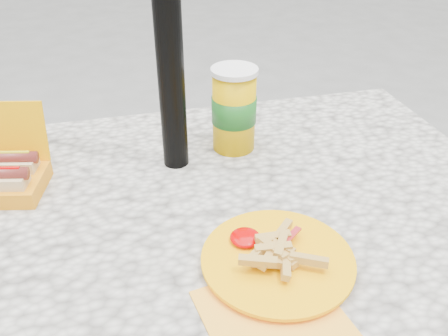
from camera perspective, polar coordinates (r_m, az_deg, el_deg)
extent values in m
cube|color=beige|center=(0.85, -3.93, -6.30)|extent=(1.20, 0.80, 0.05)
cylinder|color=black|center=(1.45, 14.31, -7.42)|extent=(0.07, 0.07, 0.70)
cube|color=#FFAA2A|center=(0.66, 6.24, -17.71)|extent=(0.21, 0.21, 0.00)
cylinder|color=#FFAB00|center=(0.73, 6.46, -11.00)|extent=(0.22, 0.22, 0.01)
cylinder|color=#FFAB00|center=(0.72, 6.48, -10.78)|extent=(0.23, 0.23, 0.01)
cube|color=#B99038|center=(0.72, 6.48, -9.31)|extent=(0.04, 0.05, 0.01)
cube|color=#B99038|center=(0.70, 10.21, -10.83)|extent=(0.05, 0.04, 0.01)
cube|color=#B99038|center=(0.71, 5.80, -9.65)|extent=(0.03, 0.06, 0.01)
cube|color=#B99038|center=(0.70, 5.50, -10.44)|extent=(0.05, 0.05, 0.01)
cube|color=#B99038|center=(0.73, 5.90, -8.28)|extent=(0.06, 0.02, 0.01)
cube|color=#B99038|center=(0.71, 6.77, -10.10)|extent=(0.04, 0.05, 0.01)
cube|color=#B99038|center=(0.71, 6.90, -9.95)|extent=(0.03, 0.06, 0.01)
cube|color=#B99038|center=(0.68, 4.09, -11.09)|extent=(0.06, 0.03, 0.01)
cube|color=#B99038|center=(0.70, 4.35, -9.96)|extent=(0.05, 0.05, 0.01)
cube|color=#B99038|center=(0.75, 7.00, -7.58)|extent=(0.05, 0.05, 0.01)
cube|color=#B99038|center=(0.71, 5.95, -9.59)|extent=(0.06, 0.02, 0.01)
cube|color=#B99038|center=(0.69, 7.42, -11.44)|extent=(0.03, 0.06, 0.01)
cube|color=#B99038|center=(0.70, 5.58, -11.29)|extent=(0.06, 0.03, 0.01)
cube|color=#B99038|center=(0.71, 7.12, -10.35)|extent=(0.03, 0.06, 0.01)
cube|color=#B99038|center=(0.71, 6.88, -9.11)|extent=(0.04, 0.05, 0.01)
ellipsoid|color=#B50000|center=(0.74, 2.57, -8.35)|extent=(0.05, 0.05, 0.01)
cube|color=#AC2124|center=(0.72, 7.12, -9.09)|extent=(0.08, 0.07, 0.00)
cylinder|color=#E4AB00|center=(0.98, 1.20, 6.79)|extent=(0.09, 0.09, 0.17)
cylinder|color=#19611B|center=(0.97, 1.21, 7.06)|extent=(0.09, 0.09, 0.05)
cylinder|color=white|center=(0.94, 1.27, 11.62)|extent=(0.09, 0.09, 0.01)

